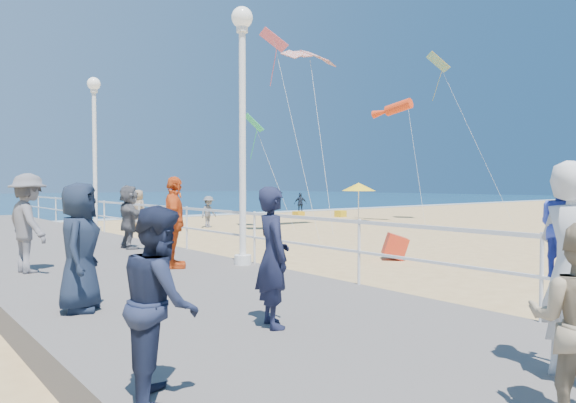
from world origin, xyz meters
TOP-DOWN VIEW (x-y plane):
  - ground at (0.00, 0.00)m, footprint 160.00×160.00m
  - surf_line at (0.00, 20.50)m, footprint 160.00×1.20m
  - boardwalk at (-7.50, 0.00)m, footprint 5.00×44.00m
  - railing at (-5.05, 0.00)m, footprint 0.05×42.00m
  - lamp_post_mid at (-5.35, 0.00)m, footprint 0.44×0.44m
  - lamp_post_far at (-5.35, 9.00)m, footprint 0.44×0.44m
  - woman_holding_toddler at (-6.73, -7.02)m, footprint 0.67×0.80m
  - toddler_held at (-6.58, -6.87)m, footprint 0.49×0.55m
  - spectator_0 at (-7.69, -4.08)m, footprint 0.58×0.70m
  - spectator_2 at (-9.04, 1.78)m, footprint 0.87×1.31m
  - spectator_3 at (-6.66, 0.50)m, footprint 0.89×1.16m
  - spectator_4 at (-9.22, -1.88)m, footprint 0.89×0.99m
  - spectator_5 at (-6.16, 4.05)m, footprint 0.55×1.55m
  - spectator_7 at (-9.60, -5.11)m, footprint 0.82×0.90m
  - beach_walker_a at (1.13, 12.45)m, footprint 1.10×0.84m
  - beach_walker_b at (11.43, 17.72)m, footprint 0.92×0.77m
  - beach_walker_c at (-1.52, 14.43)m, footprint 0.85×1.03m
  - box_kite at (-0.22, 0.14)m, footprint 0.89×0.88m
  - beach_umbrella at (9.53, 10.58)m, footprint 1.90×1.90m
  - beach_chair_left at (8.89, 14.94)m, footprint 0.55×0.55m
  - beach_chair_right at (11.50, 13.95)m, footprint 0.55×0.55m
  - kite_parafoil at (4.42, 8.87)m, footprint 2.82×0.94m
  - kite_windsock at (10.69, 8.79)m, footprint 0.98×2.55m
  - kite_diamond_pink at (1.26, 7.51)m, footprint 1.35×1.44m
  - kite_diamond_multi at (12.91, 7.88)m, footprint 1.64×1.68m
  - kite_diamond_green at (2.65, 10.84)m, footprint 1.19×1.33m

SIDE VIEW (x-z plane):
  - ground at x=0.00m, z-range 0.00..0.00m
  - surf_line at x=0.00m, z-range 0.01..0.05m
  - boardwalk at x=-7.50m, z-range 0.00..0.40m
  - beach_chair_left at x=8.89m, z-range 0.00..0.40m
  - beach_chair_right at x=11.50m, z-range 0.00..0.40m
  - box_kite at x=-0.22m, z-range -0.07..0.67m
  - beach_walker_b at x=11.43m, z-range 0.00..1.47m
  - beach_walker_a at x=1.13m, z-range 0.00..1.50m
  - beach_walker_c at x=-1.52m, z-range 0.00..1.80m
  - spectator_7 at x=-9.60m, z-range 0.40..1.92m
  - spectator_5 at x=-6.16m, z-range 0.40..2.05m
  - spectator_0 at x=-7.69m, z-range 0.40..2.06m
  - railing at x=-5.05m, z-range 0.98..1.53m
  - spectator_4 at x=-9.22m, z-range 0.40..2.11m
  - spectator_3 at x=-6.66m, z-range 0.40..2.23m
  - woman_holding_toddler at x=-6.73m, z-range 0.40..2.28m
  - spectator_2 at x=-9.04m, z-range 0.40..2.28m
  - toddler_held at x=-6.58m, z-range 1.25..2.18m
  - beach_umbrella at x=9.53m, z-range 0.84..2.98m
  - lamp_post_mid at x=-5.35m, z-range 1.00..6.32m
  - lamp_post_far at x=-5.35m, z-range 1.00..6.32m
  - kite_diamond_green at x=2.65m, z-range 4.55..5.32m
  - kite_windsock at x=10.69m, z-range 5.66..6.71m
  - kite_diamond_pink at x=1.26m, z-range 7.49..8.15m
  - kite_parafoil at x=4.42m, z-range 7.72..8.37m
  - kite_diamond_multi at x=12.91m, z-range 8.30..9.19m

